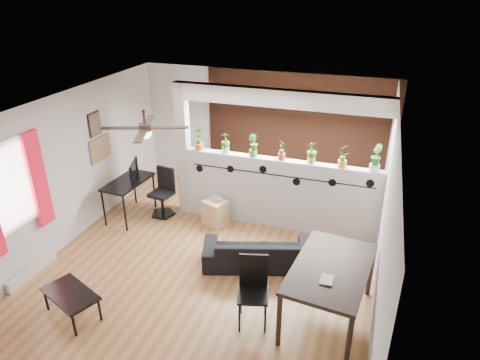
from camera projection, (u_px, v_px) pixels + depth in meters
The scene contains 28 objects.
room_shell at pixel (208, 192), 6.54m from camera, with size 6.30×7.10×2.90m.
partition_wall at pixel (280, 193), 7.86m from camera, with size 3.60×0.18×1.35m, color #BCBCC1.
ceiling_header at pixel (284, 99), 7.11m from camera, with size 3.60×0.18×0.30m, color white.
pier_column at pixel (184, 150), 8.14m from camera, with size 0.22×0.20×2.60m, color #BCBCC1.
brick_panel at pixel (298, 136), 8.86m from camera, with size 3.90×0.05×2.60m, color #AB5431.
vine_decal at pixel (280, 176), 7.61m from camera, with size 3.31×0.01×0.30m.
window_assembly at pixel (11, 190), 6.14m from camera, with size 0.09×1.30×1.55m.
baseboard_heater at pixel (32, 270), 6.75m from camera, with size 0.08×1.00×0.18m, color silver.
corkboard at pixel (100, 149), 8.06m from camera, with size 0.03×0.60×0.45m, color olive.
framed_art at pixel (95, 124), 7.81m from camera, with size 0.03×0.34×0.44m.
ceiling_fan at pixel (145, 130), 6.07m from camera, with size 1.19×1.19×0.43m.
potted_plant_0 at pixel (199, 138), 7.93m from camera, with size 0.29×0.28×0.44m.
potted_plant_1 at pixel (226, 142), 7.79m from camera, with size 0.22×0.20×0.38m.
potted_plant_2 at pixel (253, 145), 7.63m from camera, with size 0.24×0.21×0.41m.
potted_plant_3 at pixel (282, 149), 7.49m from camera, with size 0.24×0.24×0.38m.
potted_plant_4 at pixel (312, 152), 7.34m from camera, with size 0.24×0.25×0.39m.
potted_plant_5 at pixel (343, 155), 7.18m from camera, with size 0.27×0.28×0.43m.
potted_plant_6 at pixel (376, 157), 7.02m from camera, with size 0.22×0.26×0.47m.
sofa at pixel (258, 251), 6.95m from camera, with size 1.69×0.67×0.50m, color black.
cube_shelf at pixel (215, 213), 8.08m from camera, with size 0.41×0.36×0.50m, color tan.
cup at pixel (218, 199), 7.94m from camera, with size 0.13×0.13×0.10m, color gray.
computer_desk at pixel (128, 184), 8.17m from camera, with size 0.63×1.10×0.77m.
monitor at pixel (131, 173), 8.23m from camera, with size 0.05×0.32×0.18m, color black.
office_chair at pixel (163, 195), 8.36m from camera, with size 0.49×0.49×0.95m.
dining_table at pixel (331, 272), 5.61m from camera, with size 1.13×1.66×0.85m.
book at pixel (320, 278), 5.34m from camera, with size 0.16×0.22×0.02m, color gray.
folding_chair at pixel (253, 284), 5.68m from camera, with size 0.49×0.49×0.99m.
coffee_table at pixel (70, 295), 5.83m from camera, with size 0.94×0.74×0.39m.
Camera 1 is at (2.30, -5.38, 4.26)m, focal length 32.00 mm.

